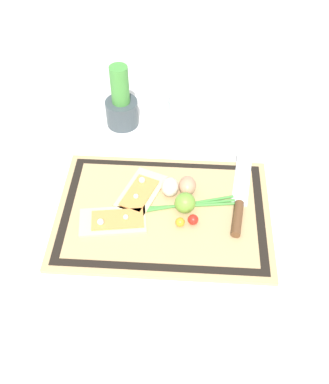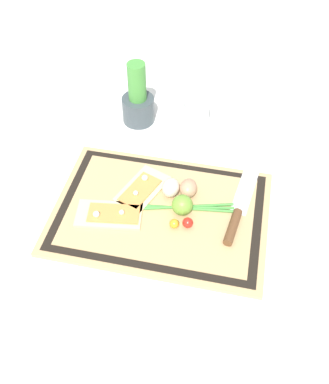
{
  "view_description": "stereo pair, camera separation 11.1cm",
  "coord_description": "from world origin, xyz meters",
  "px_view_note": "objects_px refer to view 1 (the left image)",
  "views": [
    {
      "loc": [
        0.05,
        -0.69,
        0.86
      ],
      "look_at": [
        0.0,
        0.05,
        0.03
      ],
      "focal_mm": 42.0,
      "sensor_mm": 36.0,
      "label": 1
    },
    {
      "loc": [
        0.16,
        -0.68,
        0.86
      ],
      "look_at": [
        0.0,
        0.05,
        0.03
      ],
      "focal_mm": 42.0,
      "sensor_mm": 36.0,
      "label": 2
    }
  ],
  "objects_px": {
    "lime": "(185,203)",
    "cherry_tomato_yellow": "(180,222)",
    "pizza_slice_far": "(141,191)",
    "herb_pot": "(121,105)",
    "knife": "(239,205)",
    "pizza_slice_near": "(114,220)",
    "egg_brown": "(187,186)",
    "egg_pink": "(170,187)",
    "sauce_jar": "(181,112)",
    "cherry_tomato_red": "(193,220)"
  },
  "relations": [
    {
      "from": "lime",
      "to": "cherry_tomato_yellow",
      "type": "bearing_deg",
      "value": -101.35
    },
    {
      "from": "pizza_slice_far",
      "to": "herb_pot",
      "type": "xyz_separation_m",
      "value": [
        -0.08,
        0.29,
        0.05
      ]
    },
    {
      "from": "pizza_slice_far",
      "to": "knife",
      "type": "relative_size",
      "value": 0.57
    },
    {
      "from": "pizza_slice_near",
      "to": "egg_brown",
      "type": "height_order",
      "value": "egg_brown"
    },
    {
      "from": "pizza_slice_far",
      "to": "herb_pot",
      "type": "height_order",
      "value": "herb_pot"
    },
    {
      "from": "egg_pink",
      "to": "cherry_tomato_yellow",
      "type": "height_order",
      "value": "egg_pink"
    },
    {
      "from": "egg_brown",
      "to": "cherry_tomato_yellow",
      "type": "xyz_separation_m",
      "value": [
        -0.01,
        -0.11,
        -0.01
      ]
    },
    {
      "from": "knife",
      "to": "lime",
      "type": "distance_m",
      "value": 0.13
    },
    {
      "from": "egg_brown",
      "to": "herb_pot",
      "type": "distance_m",
      "value": 0.34
    },
    {
      "from": "knife",
      "to": "egg_pink",
      "type": "distance_m",
      "value": 0.18
    },
    {
      "from": "sauce_jar",
      "to": "pizza_slice_near",
      "type": "bearing_deg",
      "value": -110.2
    },
    {
      "from": "pizza_slice_far",
      "to": "lime",
      "type": "relative_size",
      "value": 3.22
    },
    {
      "from": "pizza_slice_far",
      "to": "egg_brown",
      "type": "distance_m",
      "value": 0.12
    },
    {
      "from": "cherry_tomato_yellow",
      "to": "sauce_jar",
      "type": "xyz_separation_m",
      "value": [
        -0.01,
        0.39,
        0.02
      ]
    },
    {
      "from": "cherry_tomato_yellow",
      "to": "sauce_jar",
      "type": "bearing_deg",
      "value": 92.05
    },
    {
      "from": "cherry_tomato_red",
      "to": "cherry_tomato_yellow",
      "type": "height_order",
      "value": "cherry_tomato_red"
    },
    {
      "from": "lime",
      "to": "knife",
      "type": "bearing_deg",
      "value": 7.06
    },
    {
      "from": "pizza_slice_far",
      "to": "cherry_tomato_yellow",
      "type": "height_order",
      "value": "same"
    },
    {
      "from": "knife",
      "to": "egg_brown",
      "type": "distance_m",
      "value": 0.14
    },
    {
      "from": "knife",
      "to": "cherry_tomato_red",
      "type": "bearing_deg",
      "value": -153.13
    },
    {
      "from": "lime",
      "to": "herb_pot",
      "type": "xyz_separation_m",
      "value": [
        -0.19,
        0.34,
        0.03
      ]
    },
    {
      "from": "pizza_slice_near",
      "to": "lime",
      "type": "height_order",
      "value": "lime"
    },
    {
      "from": "knife",
      "to": "cherry_tomato_yellow",
      "type": "height_order",
      "value": "same"
    },
    {
      "from": "knife",
      "to": "egg_brown",
      "type": "relative_size",
      "value": 5.39
    },
    {
      "from": "egg_brown",
      "to": "lime",
      "type": "xyz_separation_m",
      "value": [
        -0.0,
        -0.06,
        0.0
      ]
    },
    {
      "from": "egg_brown",
      "to": "egg_pink",
      "type": "relative_size",
      "value": 1.0
    },
    {
      "from": "sauce_jar",
      "to": "egg_brown",
      "type": "bearing_deg",
      "value": -84.37
    },
    {
      "from": "lime",
      "to": "sauce_jar",
      "type": "xyz_separation_m",
      "value": [
        -0.02,
        0.34,
        0.0
      ]
    },
    {
      "from": "pizza_slice_near",
      "to": "pizza_slice_far",
      "type": "bearing_deg",
      "value": 60.1
    },
    {
      "from": "egg_brown",
      "to": "cherry_tomato_red",
      "type": "height_order",
      "value": "egg_brown"
    },
    {
      "from": "cherry_tomato_yellow",
      "to": "pizza_slice_near",
      "type": "bearing_deg",
      "value": 179.96
    },
    {
      "from": "cherry_tomato_red",
      "to": "pizza_slice_near",
      "type": "bearing_deg",
      "value": -177.48
    },
    {
      "from": "pizza_slice_near",
      "to": "cherry_tomato_yellow",
      "type": "distance_m",
      "value": 0.16
    },
    {
      "from": "pizza_slice_near",
      "to": "cherry_tomato_red",
      "type": "relative_size",
      "value": 6.59
    },
    {
      "from": "sauce_jar",
      "to": "egg_pink",
      "type": "bearing_deg",
      "value": -92.98
    },
    {
      "from": "pizza_slice_far",
      "to": "cherry_tomato_red",
      "type": "relative_size",
      "value": 6.47
    },
    {
      "from": "herb_pot",
      "to": "sauce_jar",
      "type": "distance_m",
      "value": 0.17
    },
    {
      "from": "egg_brown",
      "to": "sauce_jar",
      "type": "xyz_separation_m",
      "value": [
        -0.03,
        0.28,
        0.01
      ]
    },
    {
      "from": "egg_pink",
      "to": "knife",
      "type": "bearing_deg",
      "value": -12.12
    },
    {
      "from": "pizza_slice_near",
      "to": "egg_pink",
      "type": "height_order",
      "value": "egg_pink"
    },
    {
      "from": "lime",
      "to": "cherry_tomato_yellow",
      "type": "height_order",
      "value": "lime"
    },
    {
      "from": "pizza_slice_far",
      "to": "herb_pot",
      "type": "distance_m",
      "value": 0.3
    },
    {
      "from": "lime",
      "to": "cherry_tomato_red",
      "type": "distance_m",
      "value": 0.05
    },
    {
      "from": "knife",
      "to": "cherry_tomato_yellow",
      "type": "xyz_separation_m",
      "value": [
        -0.14,
        -0.06,
        0.0
      ]
    },
    {
      "from": "egg_brown",
      "to": "egg_pink",
      "type": "bearing_deg",
      "value": -170.81
    },
    {
      "from": "cherry_tomato_yellow",
      "to": "egg_pink",
      "type": "bearing_deg",
      "value": 105.98
    },
    {
      "from": "egg_brown",
      "to": "egg_pink",
      "type": "xyz_separation_m",
      "value": [
        -0.04,
        -0.01,
        0.0
      ]
    },
    {
      "from": "cherry_tomato_yellow",
      "to": "herb_pot",
      "type": "distance_m",
      "value": 0.43
    },
    {
      "from": "egg_pink",
      "to": "lime",
      "type": "height_order",
      "value": "lime"
    },
    {
      "from": "egg_brown",
      "to": "pizza_slice_near",
      "type": "bearing_deg",
      "value": -147.74
    }
  ]
}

